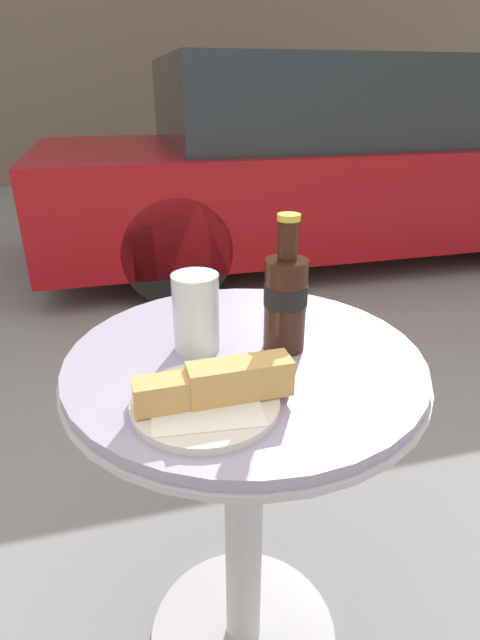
{
  "coord_description": "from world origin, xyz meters",
  "views": [
    {
      "loc": [
        -0.19,
        -0.72,
        1.17
      ],
      "look_at": [
        0.0,
        0.03,
        0.8
      ],
      "focal_mm": 28.0,
      "sensor_mm": 36.0,
      "label": 1
    }
  ],
  "objects_px": {
    "bistro_table": "(244,462)",
    "parked_car": "(327,167)",
    "cola_bottle_left": "(285,299)",
    "drinking_glass": "(196,316)",
    "lunch_plate_near": "(211,393)"
  },
  "relations": [
    {
      "from": "bistro_table",
      "to": "parked_car",
      "type": "xyz_separation_m",
      "value": [
        1.38,
        2.79,
        0.11
      ]
    },
    {
      "from": "cola_bottle_left",
      "to": "drinking_glass",
      "type": "bearing_deg",
      "value": 167.21
    },
    {
      "from": "bistro_table",
      "to": "lunch_plate_near",
      "type": "height_order",
      "value": "lunch_plate_near"
    },
    {
      "from": "drinking_glass",
      "to": "lunch_plate_near",
      "type": "relative_size",
      "value": 0.59
    },
    {
      "from": "drinking_glass",
      "to": "bistro_table",
      "type": "bearing_deg",
      "value": -27.68
    },
    {
      "from": "bistro_table",
      "to": "drinking_glass",
      "type": "distance_m",
      "value": 0.31
    },
    {
      "from": "cola_bottle_left",
      "to": "drinking_glass",
      "type": "distance_m",
      "value": 0.15
    },
    {
      "from": "bistro_table",
      "to": "parked_car",
      "type": "height_order",
      "value": "parked_car"
    },
    {
      "from": "drinking_glass",
      "to": "lunch_plate_near",
      "type": "distance_m",
      "value": 0.18
    },
    {
      "from": "lunch_plate_near",
      "to": "parked_car",
      "type": "relative_size",
      "value": 0.06
    },
    {
      "from": "parked_car",
      "to": "lunch_plate_near",
      "type": "bearing_deg",
      "value": -116.6
    },
    {
      "from": "drinking_glass",
      "to": "lunch_plate_near",
      "type": "xyz_separation_m",
      "value": [
        -0.01,
        -0.18,
        -0.04
      ]
    },
    {
      "from": "lunch_plate_near",
      "to": "parked_car",
      "type": "distance_m",
      "value": 3.28
    },
    {
      "from": "cola_bottle_left",
      "to": "parked_car",
      "type": "relative_size",
      "value": 0.06
    },
    {
      "from": "bistro_table",
      "to": "lunch_plate_near",
      "type": "xyz_separation_m",
      "value": [
        -0.09,
        -0.14,
        0.26
      ]
    }
  ]
}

